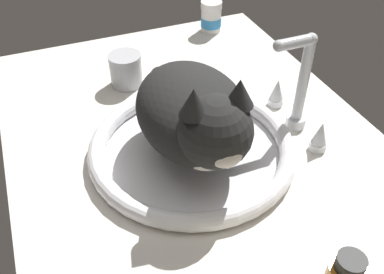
{
  "coord_description": "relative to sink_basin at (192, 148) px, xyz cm",
  "views": [
    {
      "loc": [
        50.69,
        -24.58,
        57.34
      ],
      "look_at": [
        -4.6,
        -2.07,
        7.0
      ],
      "focal_mm": 40.96,
      "sensor_mm": 36.0,
      "label": 1
    }
  ],
  "objects": [
    {
      "name": "countertop",
      "position": [
        4.6,
        2.07,
        -2.9
      ],
      "size": [
        110.5,
        68.87,
        3.0
      ],
      "primitive_type": "cube",
      "color": "silver",
      "rests_on": "ground"
    },
    {
      "name": "faucet",
      "position": [
        0.0,
        21.53,
        6.12
      ],
      "size": [
        18.45,
        9.46,
        20.02
      ],
      "color": "silver",
      "rests_on": "countertop"
    },
    {
      "name": "cat",
      "position": [
        2.4,
        -0.1,
        9.04
      ],
      "size": [
        37.99,
        19.74,
        18.45
      ],
      "color": "black",
      "rests_on": "sink_basin"
    },
    {
      "name": "metal_jar",
      "position": [
        -27.0,
        -4.71,
        2.27
      ],
      "size": [
        7.16,
        7.16,
        7.32
      ],
      "color": "#B2B5BA",
      "rests_on": "countertop"
    },
    {
      "name": "sink_basin",
      "position": [
        0.0,
        0.0,
        0.0
      ],
      "size": [
        37.73,
        37.73,
        3.13
      ],
      "color": "white",
      "rests_on": "countertop"
    },
    {
      "name": "pill_bottle",
      "position": [
        -43.88,
        23.33,
        2.42
      ],
      "size": [
        5.56,
        5.56,
        8.23
      ],
      "color": "white",
      "rests_on": "countertop"
    }
  ]
}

